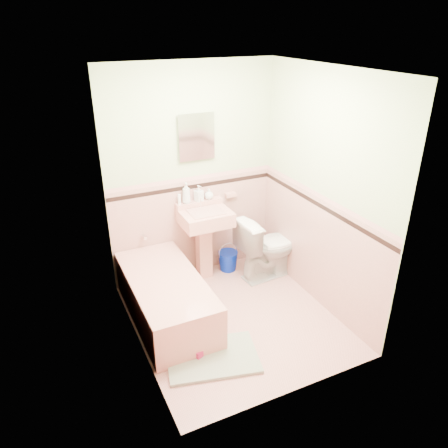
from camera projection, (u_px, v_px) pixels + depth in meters
name	position (u px, v px, depth m)	size (l,w,h in m)	color
floor	(234.00, 318.00, 4.57)	(2.20, 2.20, 0.00)	#D9988E
ceiling	(237.00, 69.00, 3.50)	(2.20, 2.20, 0.00)	white
wall_back	(192.00, 175.00, 4.93)	(2.50, 2.50, 0.00)	#F5EBC8
wall_front	(303.00, 265.00, 3.14)	(2.50, 2.50, 0.00)	#F5EBC8
wall_left	(130.00, 230.00, 3.65)	(2.50, 2.50, 0.00)	#F5EBC8
wall_right	(323.00, 194.00, 4.42)	(2.50, 2.50, 0.00)	#F5EBC8
wainscot_back	(194.00, 227.00, 5.20)	(2.00, 2.00, 0.00)	#DB9D93
wainscot_front	(296.00, 335.00, 3.43)	(2.00, 2.00, 0.00)	#DB9D93
wainscot_left	(138.00, 294.00, 3.93)	(2.20, 2.20, 0.00)	#DB9D93
wainscot_right	(316.00, 249.00, 4.69)	(2.20, 2.20, 0.00)	#DB9D93
accent_back	(193.00, 187.00, 4.97)	(2.00, 2.00, 0.00)	black
accent_front	(300.00, 279.00, 3.21)	(2.00, 2.00, 0.00)	black
accent_left	(133.00, 244.00, 3.71)	(2.20, 2.20, 0.00)	black
accent_right	(320.00, 206.00, 4.47)	(2.20, 2.20, 0.00)	black
cap_back	(193.00, 178.00, 4.93)	(2.00, 2.00, 0.00)	#D99691
cap_front	(302.00, 267.00, 3.16)	(2.00, 2.00, 0.00)	#D99691
cap_left	(132.00, 233.00, 3.67)	(2.20, 2.20, 0.00)	#D99691
cap_right	(321.00, 197.00, 4.43)	(2.20, 2.20, 0.00)	#D99691
bathtub	(166.00, 299.00, 4.50)	(0.70, 1.50, 0.45)	tan
tub_faucet	(144.00, 236.00, 4.91)	(0.04, 0.04, 0.12)	silver
sink	(206.00, 246.00, 5.10)	(0.57, 0.48, 0.89)	tan
sink_faucet	(200.00, 202.00, 5.00)	(0.02, 0.02, 0.10)	silver
medicine_cabinet	(196.00, 137.00, 4.73)	(0.38, 0.04, 0.48)	white
soap_dish	(231.00, 195.00, 5.21)	(0.13, 0.08, 0.04)	tan
soap_bottle_left	(186.00, 193.00, 4.92)	(0.09, 0.10, 0.25)	#B2B2B2
soap_bottle_mid	(199.00, 193.00, 4.99)	(0.08, 0.09, 0.19)	#B2B2B2
soap_bottle_right	(209.00, 194.00, 5.05)	(0.10, 0.10, 0.13)	#B2B2B2
tube	(179.00, 199.00, 4.91)	(0.04, 0.04, 0.12)	white
toilet	(268.00, 247.00, 5.19)	(0.44, 0.77, 0.79)	white
bucket	(228.00, 261.00, 5.42)	(0.25, 0.25, 0.25)	#031DA6
bath_mat	(212.00, 357.00, 4.02)	(0.84, 0.56, 0.03)	gray
shoe	(201.00, 351.00, 4.03)	(0.16, 0.07, 0.06)	#BF1E59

